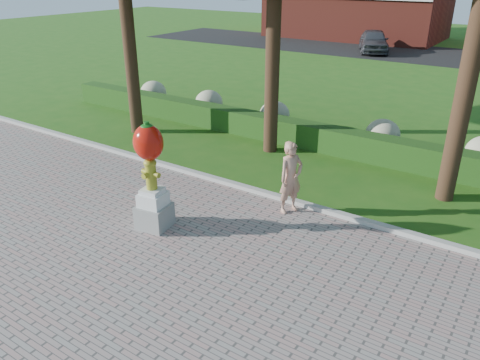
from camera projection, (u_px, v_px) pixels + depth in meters
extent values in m
plane|color=#245A16|center=(207.00, 255.00, 9.69)|extent=(100.00, 100.00, 0.00)
cube|color=#ADADA5|center=(278.00, 198.00, 11.93)|extent=(40.00, 0.18, 0.15)
cube|color=#1C4213|center=(341.00, 142.00, 14.83)|extent=(24.00, 0.70, 0.80)
ellipsoid|color=#A4A780|center=(153.00, 93.00, 20.08)|extent=(1.10, 1.10, 0.99)
ellipsoid|color=#A4A780|center=(209.00, 103.00, 18.56)|extent=(1.10, 1.10, 0.99)
ellipsoid|color=#A4A780|center=(275.00, 115.00, 17.04)|extent=(1.10, 1.10, 0.99)
ellipsoid|color=#A4A780|center=(383.00, 134.00, 15.02)|extent=(1.10, 1.10, 0.99)
cube|color=black|center=(465.00, 58.00, 30.89)|extent=(50.00, 8.00, 0.02)
cylinder|color=black|center=(129.00, 36.00, 15.63)|extent=(0.44, 0.44, 6.72)
cylinder|color=black|center=(273.00, 54.00, 13.98)|extent=(0.44, 0.44, 6.16)
cylinder|color=black|center=(473.00, 54.00, 10.58)|extent=(0.44, 0.44, 7.28)
cube|color=gray|center=(155.00, 216.00, 10.57)|extent=(0.77, 0.77, 0.54)
cube|color=silver|center=(153.00, 199.00, 10.39)|extent=(0.62, 0.62, 0.30)
cube|color=silver|center=(152.00, 191.00, 10.31)|extent=(0.50, 0.50, 0.11)
cylinder|color=olive|center=(151.00, 176.00, 10.16)|extent=(0.24, 0.24, 0.61)
ellipsoid|color=olive|center=(150.00, 163.00, 10.03)|extent=(0.28, 0.28, 0.20)
cylinder|color=olive|center=(145.00, 171.00, 10.22)|extent=(0.13, 0.12, 0.12)
cylinder|color=olive|center=(157.00, 175.00, 10.04)|extent=(0.13, 0.12, 0.12)
cylinder|color=olive|center=(146.00, 176.00, 10.01)|extent=(0.13, 0.13, 0.13)
cylinder|color=olive|center=(150.00, 159.00, 10.00)|extent=(0.09, 0.09, 0.05)
ellipsoid|color=#AD1409|center=(148.00, 142.00, 9.84)|extent=(0.68, 0.61, 0.79)
ellipsoid|color=#AD1409|center=(142.00, 142.00, 9.95)|extent=(0.33, 0.33, 0.50)
ellipsoid|color=#AD1409|center=(155.00, 145.00, 9.75)|extent=(0.33, 0.33, 0.50)
cylinder|color=#145915|center=(147.00, 125.00, 9.68)|extent=(0.11, 0.11, 0.13)
ellipsoid|color=#145915|center=(147.00, 126.00, 9.69)|extent=(0.26, 0.26, 0.09)
imported|color=tan|center=(291.00, 177.00, 11.01)|extent=(0.65, 0.76, 1.76)
imported|color=#3E4046|center=(374.00, 41.00, 32.73)|extent=(3.47, 4.89, 1.54)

